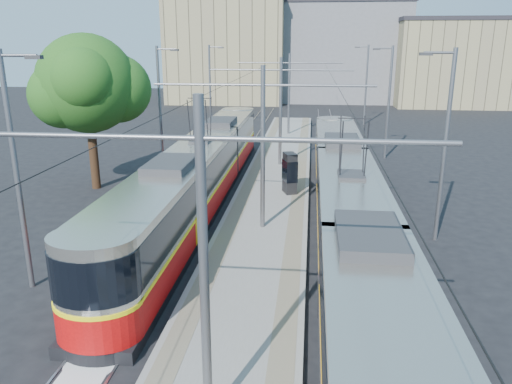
# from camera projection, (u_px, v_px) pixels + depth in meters

# --- Properties ---
(ground) EXTENTS (160.00, 160.00, 0.00)m
(ground) POSITION_uv_depth(u_px,v_px,m) (236.00, 331.00, 14.74)
(ground) COLOR black
(ground) RESTS_ON ground
(platform) EXTENTS (4.00, 50.00, 0.30)m
(platform) POSITION_uv_depth(u_px,v_px,m) (277.00, 178.00, 30.88)
(platform) COLOR gray
(platform) RESTS_ON ground
(tactile_strip_left) EXTENTS (0.70, 50.00, 0.01)m
(tactile_strip_left) POSITION_uv_depth(u_px,v_px,m) (253.00, 175.00, 30.99)
(tactile_strip_left) COLOR gray
(tactile_strip_left) RESTS_ON platform
(tactile_strip_right) EXTENTS (0.70, 50.00, 0.01)m
(tactile_strip_right) POSITION_uv_depth(u_px,v_px,m) (300.00, 176.00, 30.68)
(tactile_strip_right) COLOR gray
(tactile_strip_right) RESTS_ON platform
(rails) EXTENTS (8.71, 70.00, 0.03)m
(rails) POSITION_uv_depth(u_px,v_px,m) (277.00, 180.00, 30.92)
(rails) COLOR gray
(rails) RESTS_ON ground
(tram_left) EXTENTS (2.43, 28.47, 5.50)m
(tram_left) POSITION_uv_depth(u_px,v_px,m) (202.00, 171.00, 26.10)
(tram_left) COLOR black
(tram_left) RESTS_ON ground
(tram_right) EXTENTS (2.43, 32.33, 5.50)m
(tram_right) POSITION_uv_depth(u_px,v_px,m) (349.00, 212.00, 19.39)
(tram_right) COLOR black
(tram_right) RESTS_ON ground
(catenary) EXTENTS (9.20, 70.00, 7.00)m
(catenary) POSITION_uv_depth(u_px,v_px,m) (274.00, 113.00, 26.92)
(catenary) COLOR slate
(catenary) RESTS_ON platform
(street_lamps) EXTENTS (15.18, 38.22, 8.00)m
(street_lamps) POSITION_uv_depth(u_px,v_px,m) (281.00, 105.00, 33.53)
(street_lamps) COLOR slate
(street_lamps) RESTS_ON ground
(shelter) EXTENTS (0.91, 1.14, 2.21)m
(shelter) POSITION_uv_depth(u_px,v_px,m) (290.00, 172.00, 26.97)
(shelter) COLOR black
(shelter) RESTS_ON platform
(tree) EXTENTS (6.00, 5.55, 8.72)m
(tree) POSITION_uv_depth(u_px,v_px,m) (95.00, 85.00, 27.75)
(tree) COLOR #382314
(tree) RESTS_ON ground
(building_left) EXTENTS (16.32, 12.24, 14.20)m
(building_left) POSITION_uv_depth(u_px,v_px,m) (228.00, 51.00, 70.88)
(building_left) COLOR gray
(building_left) RESTS_ON ground
(building_centre) EXTENTS (18.36, 14.28, 13.83)m
(building_centre) POSITION_uv_depth(u_px,v_px,m) (340.00, 52.00, 73.06)
(building_centre) COLOR slate
(building_centre) RESTS_ON ground
(building_right) EXTENTS (14.28, 10.20, 11.32)m
(building_right) POSITION_uv_depth(u_px,v_px,m) (449.00, 62.00, 66.23)
(building_right) COLOR gray
(building_right) RESTS_ON ground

